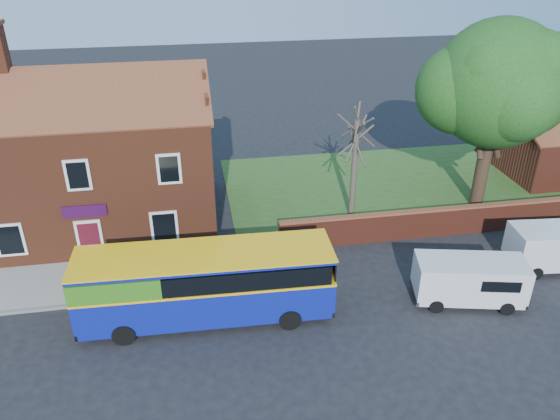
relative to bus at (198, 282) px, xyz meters
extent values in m
plane|color=black|center=(2.12, -2.39, -1.76)|extent=(120.00, 120.00, 0.00)
cube|color=gray|center=(-4.88, 3.36, -1.70)|extent=(18.00, 3.50, 0.12)
cube|color=slate|center=(-4.88, 1.61, -1.69)|extent=(18.00, 0.15, 0.14)
cube|color=#426B28|center=(15.12, 10.61, -1.74)|extent=(26.00, 12.00, 0.04)
cube|color=brown|center=(-4.88, 9.11, 1.49)|extent=(12.00, 8.00, 6.50)
cube|color=brown|center=(-4.88, 7.11, 5.74)|extent=(12.30, 4.08, 2.16)
cube|color=brown|center=(-4.88, 11.11, 5.74)|extent=(12.30, 4.08, 2.16)
cube|color=black|center=(-4.88, 5.08, 2.84)|extent=(1.10, 0.06, 1.50)
cube|color=#4C0F19|center=(-4.88, 5.06, -0.66)|extent=(0.95, 0.04, 2.10)
cube|color=silver|center=(-4.88, 5.08, -0.61)|extent=(1.20, 0.06, 2.30)
cube|color=#310B32|center=(-4.88, 5.05, 1.04)|extent=(2.00, 0.06, 0.60)
cube|color=maroon|center=(15.12, 4.61, -1.01)|extent=(22.00, 0.30, 1.50)
cube|color=brown|center=(15.12, 4.61, -0.21)|extent=(22.00, 0.38, 0.10)
cube|color=#0D1B96|center=(0.33, -0.01, -0.60)|extent=(10.24, 2.88, 1.62)
cube|color=#FFB50D|center=(0.33, -0.01, 0.21)|extent=(10.26, 2.90, 0.10)
cube|color=black|center=(0.33, -0.01, 0.69)|extent=(9.83, 2.88, 0.81)
cube|color=#39821C|center=(-3.02, 0.10, 0.69)|extent=(3.54, 2.69, 0.86)
cube|color=#0D1B96|center=(0.33, -0.01, 1.23)|extent=(10.24, 2.88, 0.14)
cube|color=#FFB50D|center=(0.33, -0.01, 1.31)|extent=(10.28, 2.92, 0.06)
cylinder|color=black|center=(-2.96, -1.09, -1.31)|extent=(0.92, 0.31, 0.91)
cylinder|color=black|center=(-2.88, 1.29, -1.31)|extent=(0.92, 0.31, 0.91)
cylinder|color=black|center=(3.54, -1.31, -1.31)|extent=(0.92, 0.31, 0.91)
cylinder|color=black|center=(3.62, 1.07, -1.31)|extent=(0.92, 0.31, 0.91)
cube|color=silver|center=(11.40, -0.84, -0.62)|extent=(4.85, 2.79, 1.73)
cube|color=black|center=(13.40, -1.30, -0.35)|extent=(0.42, 1.53, 0.68)
cube|color=black|center=(13.58, -1.34, -1.40)|extent=(0.50, 1.80, 0.22)
cylinder|color=black|center=(9.79, -1.35, -1.46)|extent=(0.64, 0.35, 0.60)
cylinder|color=black|center=(10.17, 0.31, -1.46)|extent=(0.64, 0.35, 0.60)
cylinder|color=black|center=(12.63, -1.99, -1.46)|extent=(0.64, 0.35, 0.60)
cylinder|color=black|center=(13.01, -0.33, -1.46)|extent=(0.64, 0.35, 0.60)
cylinder|color=black|center=(15.30, 0.13, -1.45)|extent=(0.65, 0.28, 0.63)
cylinder|color=black|center=(15.47, 1.91, -1.45)|extent=(0.65, 0.28, 0.63)
cylinder|color=black|center=(16.25, 7.56, 0.40)|extent=(0.75, 0.75, 4.33)
sphere|color=#33621E|center=(16.25, 7.56, 5.30)|extent=(6.78, 6.78, 6.78)
sphere|color=#33621E|center=(18.23, 7.93, 4.74)|extent=(4.90, 4.90, 4.90)
sphere|color=#33621E|center=(14.46, 8.12, 4.92)|extent=(4.71, 4.71, 4.71)
cylinder|color=#4C4238|center=(8.72, 7.52, 1.02)|extent=(0.32, 0.32, 5.56)
cylinder|color=#4C4238|center=(8.72, 7.52, 3.00)|extent=(0.33, 2.71, 2.18)
cylinder|color=#4C4238|center=(8.72, 7.52, 2.80)|extent=(1.42, 2.00, 2.00)
cylinder|color=#4C4238|center=(8.72, 7.52, 3.20)|extent=(2.28, 1.04, 2.22)
camera|label=1|loc=(0.17, -18.25, 12.83)|focal=35.00mm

